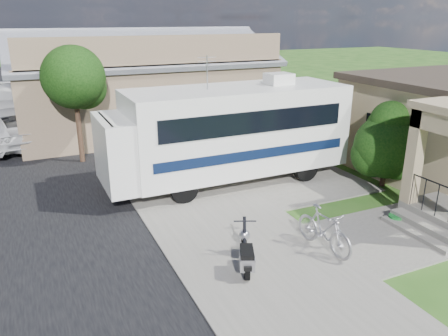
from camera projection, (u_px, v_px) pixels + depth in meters
name	position (u px, v px, depth m)	size (l,w,h in m)	color
ground	(281.00, 241.00, 11.38)	(120.00, 120.00, 0.00)	#1F4713
sidewalk_slab	(144.00, 147.00, 19.57)	(4.00, 80.00, 0.06)	slate
driveway_slab	(251.00, 177.00, 15.83)	(7.00, 6.00, 0.05)	slate
walk_slab	(397.00, 234.00, 11.69)	(4.00, 3.00, 0.05)	slate
warehouse	(141.00, 89.00, 22.73)	(12.50, 8.40, 5.04)	#79624B
street_tree_a	(76.00, 80.00, 16.63)	(2.44, 2.40, 4.58)	black
street_tree_b	(54.00, 56.00, 25.18)	(2.44, 2.40, 4.73)	black
street_tree_c	(45.00, 51.00, 33.00)	(2.44, 2.40, 4.42)	black
motorhome	(228.00, 130.00, 14.93)	(8.47, 2.83, 4.33)	silver
shrub	(387.00, 143.00, 14.72)	(2.41, 2.30, 2.95)	black
scooter	(246.00, 254.00, 9.89)	(0.83, 1.44, 1.00)	black
bicycle	(324.00, 232.00, 10.69)	(0.52, 1.83, 1.10)	#9C9BA2
pickup_truck	(15.00, 126.00, 19.84)	(2.82, 6.11, 1.70)	silver
van	(2.00, 102.00, 25.34)	(2.43, 5.99, 1.74)	silver
garden_hose	(396.00, 219.00, 12.37)	(0.42, 0.42, 0.19)	#156C26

